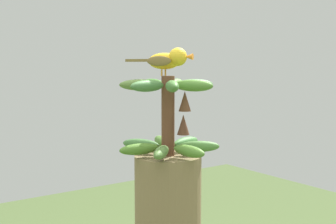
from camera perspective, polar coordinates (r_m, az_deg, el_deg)
name	(u,v)px	position (r m, az deg, el deg)	size (l,w,h in m)	color
banana_bunch	(169,116)	(1.29, 0.13, -0.49)	(0.30, 0.30, 0.23)	brown
perched_bird	(168,60)	(1.29, -0.01, 6.79)	(0.13, 0.19, 0.08)	#C68933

